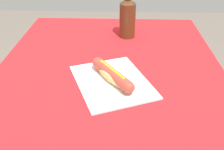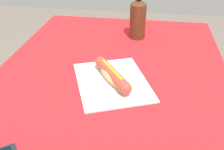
% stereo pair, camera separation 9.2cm
% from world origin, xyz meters
% --- Properties ---
extents(dining_table, '(1.23, 0.87, 0.72)m').
position_xyz_m(dining_table, '(0.00, 0.00, 0.60)').
color(dining_table, brown).
rests_on(dining_table, ground).
extents(paper_wrapper, '(0.37, 0.33, 0.01)m').
position_xyz_m(paper_wrapper, '(-0.05, -0.01, 0.73)').
color(paper_wrapper, white).
rests_on(paper_wrapper, dining_table).
extents(hot_dog, '(0.20, 0.15, 0.05)m').
position_xyz_m(hot_dog, '(-0.05, -0.01, 0.76)').
color(hot_dog, '#E5BC75').
rests_on(hot_dog, paper_wrapper).
extents(soda_bottle, '(0.08, 0.08, 0.23)m').
position_xyz_m(soda_bottle, '(0.36, -0.07, 0.82)').
color(soda_bottle, '#4C2814').
rests_on(soda_bottle, dining_table).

